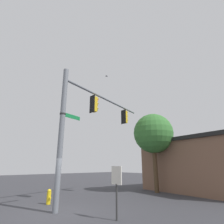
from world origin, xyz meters
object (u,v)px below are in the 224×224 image
at_px(bird_flying, 107,76).
at_px(historical_marker, 117,184).
at_px(traffic_light_nearest_pole, 94,104).
at_px(fire_hydrant, 49,197).
at_px(street_name_sign, 68,115).
at_px(traffic_light_mid_inner, 125,117).

bearing_deg(bird_flying, historical_marker, -36.70).
bearing_deg(traffic_light_nearest_pole, bird_flying, 126.83).
bearing_deg(fire_hydrant, bird_flying, 98.07).
bearing_deg(street_name_sign, traffic_light_nearest_pole, 103.36).
bearing_deg(historical_marker, street_name_sign, -162.05).
bearing_deg(street_name_sign, bird_flying, 117.88).
height_order(street_name_sign, fire_hydrant, street_name_sign).
distance_m(traffic_light_nearest_pole, traffic_light_mid_inner, 4.13).
distance_m(traffic_light_nearest_pole, bird_flying, 5.47).
bearing_deg(traffic_light_nearest_pole, street_name_sign, -76.64).
relative_size(traffic_light_mid_inner, bird_flying, 3.30).
height_order(traffic_light_nearest_pole, traffic_light_mid_inner, same).
xyz_separation_m(street_name_sign, fire_hydrant, (-2.05, 0.26, -4.45)).
bearing_deg(street_name_sign, historical_marker, 17.95).
height_order(bird_flying, historical_marker, bird_flying).
bearing_deg(traffic_light_mid_inner, bird_flying, -140.10).
height_order(traffic_light_mid_inner, street_name_sign, traffic_light_mid_inner).
bearing_deg(traffic_light_mid_inner, street_name_sign, -76.56).
distance_m(traffic_light_nearest_pole, historical_marker, 6.03).
distance_m(street_name_sign, fire_hydrant, 4.90).
height_order(traffic_light_mid_inner, fire_hydrant, traffic_light_mid_inner).
distance_m(fire_hydrant, historical_marker, 5.14).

